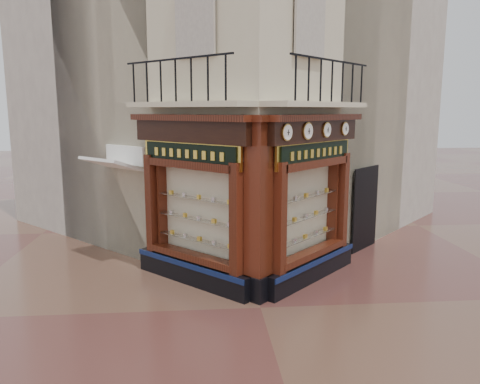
{
  "coord_description": "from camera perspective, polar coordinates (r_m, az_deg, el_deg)",
  "views": [
    {
      "loc": [
        -1.2,
        -9.13,
        4.07
      ],
      "look_at": [
        -0.26,
        2.0,
        2.11
      ],
      "focal_mm": 35.0,
      "sensor_mm": 36.0,
      "label": 1
    }
  ],
  "objects": [
    {
      "name": "clock_b",
      "position": [
        10.46,
        8.25,
        7.36
      ],
      "size": [
        0.31,
        0.31,
        0.39
      ],
      "rotation": [
        0.0,
        0.0,
        0.79
      ],
      "color": "#B5893C",
      "rests_on": "ground"
    },
    {
      "name": "shopfront_left",
      "position": [
        10.91,
        -5.8,
        -1.18
      ],
      "size": [
        2.86,
        2.86,
        3.98
      ],
      "rotation": [
        0.0,
        0.0,
        2.36
      ],
      "color": "black",
      "rests_on": "ground"
    },
    {
      "name": "corner_pilaster",
      "position": [
        9.94,
        2.24,
        -2.41
      ],
      "size": [
        0.85,
        0.85,
        3.98
      ],
      "rotation": [
        0.0,
        0.0,
        0.79
      ],
      "color": "black",
      "rests_on": "ground"
    },
    {
      "name": "balcony",
      "position": [
        10.69,
        1.67,
        10.71
      ],
      "size": [
        5.94,
        2.97,
        1.03
      ],
      "color": "beige",
      "rests_on": "ground"
    },
    {
      "name": "clock_c",
      "position": [
        11.17,
        10.53,
        7.46
      ],
      "size": [
        0.29,
        0.29,
        0.36
      ],
      "rotation": [
        0.0,
        0.0,
        0.79
      ],
      "color": "#B5893C",
      "rests_on": "ground"
    },
    {
      "name": "clock_d",
      "position": [
        11.95,
        12.66,
        7.54
      ],
      "size": [
        0.27,
        0.27,
        0.34
      ],
      "rotation": [
        0.0,
        0.0,
        0.79
      ],
      "color": "#B5893C",
      "rests_on": "ground"
    },
    {
      "name": "shopfront_right",
      "position": [
        11.22,
        8.72,
        -0.94
      ],
      "size": [
        2.86,
        2.86,
        3.98
      ],
      "rotation": [
        0.0,
        0.0,
        0.79
      ],
      "color": "black",
      "rests_on": "ground"
    },
    {
      "name": "signboard_right",
      "position": [
        11.02,
        9.22,
        4.75
      ],
      "size": [
        2.24,
        2.24,
        0.6
      ],
      "rotation": [
        0.0,
        0.0,
        0.79
      ],
      "color": "yellow",
      "rests_on": "ground"
    },
    {
      "name": "clock_a",
      "position": [
        9.79,
        5.75,
        7.24
      ],
      "size": [
        0.29,
        0.29,
        0.36
      ],
      "rotation": [
        0.0,
        0.0,
        0.79
      ],
      "color": "#B5893C",
      "rests_on": "ground"
    },
    {
      "name": "neighbour_right",
      "position": [
        18.2,
        7.07,
        14.37
      ],
      "size": [
        11.31,
        11.31,
        11.0
      ],
      "primitive_type": "cube",
      "rotation": [
        0.0,
        0.0,
        0.79
      ],
      "color": "beige",
      "rests_on": "ground"
    },
    {
      "name": "signboard_left",
      "position": [
        10.7,
        -6.21,
        4.67
      ],
      "size": [
        2.22,
        2.22,
        0.6
      ],
      "rotation": [
        0.0,
        0.0,
        2.36
      ],
      "color": "yellow",
      "rests_on": "ground"
    },
    {
      "name": "neighbour_left",
      "position": [
        17.87,
        -9.18,
        14.41
      ],
      "size": [
        11.31,
        11.31,
        11.0
      ],
      "primitive_type": "cube",
      "rotation": [
        0.0,
        0.0,
        0.79
      ],
      "color": "beige",
      "rests_on": "ground"
    },
    {
      "name": "awning",
      "position": [
        13.34,
        -14.9,
        -8.17
      ],
      "size": [
        1.81,
        1.81,
        0.38
      ],
      "primitive_type": null,
      "rotation": [
        0.32,
        0.0,
        2.36
      ],
      "color": "white",
      "rests_on": "ground"
    },
    {
      "name": "ground",
      "position": [
        10.07,
        2.52,
        -13.91
      ],
      "size": [
        80.0,
        80.0,
        0.0
      ],
      "primitive_type": "plane",
      "color": "#542D27",
      "rests_on": "ground"
    },
    {
      "name": "main_building",
      "position": [
        15.46,
        -0.34,
        17.11
      ],
      "size": [
        11.31,
        11.31,
        12.0
      ],
      "primitive_type": "cube",
      "rotation": [
        0.0,
        0.0,
        0.79
      ],
      "color": "beige",
      "rests_on": "ground"
    }
  ]
}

